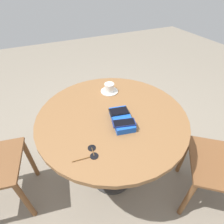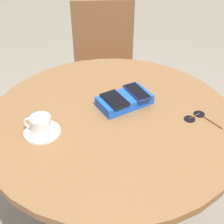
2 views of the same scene
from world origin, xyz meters
The scene contains 8 objects.
round_table centered at (0.00, 0.00, 0.62)m, with size 0.98×0.98×0.73m.
phone_box centered at (-0.09, -0.02, 0.75)m, with size 0.23×0.15×0.04m.
phone_navy centered at (-0.15, -0.01, 0.78)m, with size 0.09×0.15×0.01m.
phone_black centered at (-0.04, -0.03, 0.78)m, with size 0.09×0.13×0.01m.
saucer centered at (0.26, -0.09, 0.73)m, with size 0.13×0.13×0.01m, color silver.
coffee_cup centered at (0.26, -0.10, 0.77)m, with size 0.08×0.09×0.06m.
sunglasses centered at (-0.24, 0.23, 0.73)m, with size 0.10×0.14×0.01m.
chair_far_side centered at (-0.53, -0.66, 0.46)m, with size 0.59×0.59×0.88m.
Camera 2 is at (0.64, 0.72, 1.47)m, focal length 50.00 mm.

